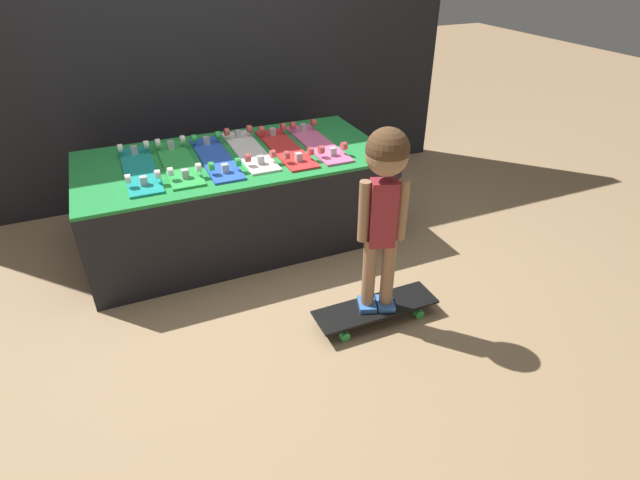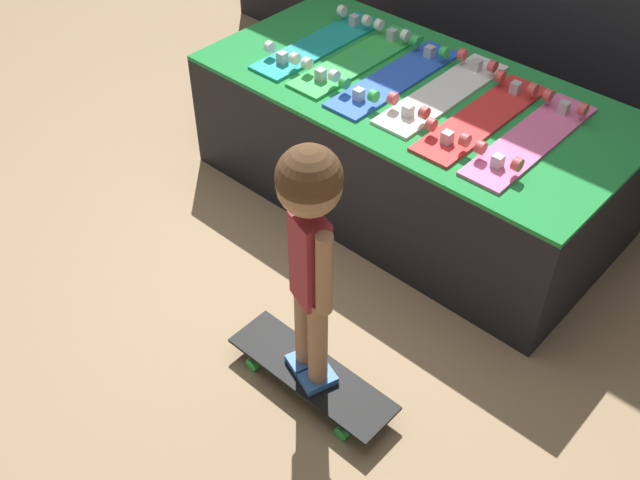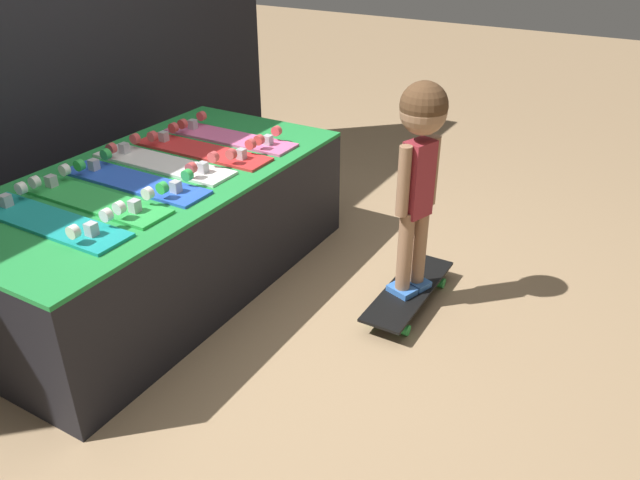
{
  "view_description": "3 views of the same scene",
  "coord_description": "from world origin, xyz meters",
  "views": [
    {
      "loc": [
        -0.69,
        -2.42,
        1.83
      ],
      "look_at": [
        0.26,
        -0.23,
        0.36
      ],
      "focal_mm": 28.0,
      "sensor_mm": 36.0,
      "label": 1
    },
    {
      "loc": [
        1.63,
        -1.84,
        2.32
      ],
      "look_at": [
        0.12,
        -0.18,
        0.29
      ],
      "focal_mm": 42.0,
      "sensor_mm": 36.0,
      "label": 2
    },
    {
      "loc": [
        -1.96,
        -1.48,
        1.76
      ],
      "look_at": [
        0.21,
        -0.21,
        0.37
      ],
      "focal_mm": 35.0,
      "sensor_mm": 36.0,
      "label": 3
    }
  ],
  "objects": [
    {
      "name": "skateboard_red_on_rack",
      "position": [
        0.35,
        0.57,
        0.62
      ],
      "size": [
        0.19,
        0.77,
        0.09
      ],
      "color": "red",
      "rests_on": "display_rack"
    },
    {
      "name": "skateboard_teal_on_rack",
      "position": [
        -0.58,
        0.59,
        0.62
      ],
      "size": [
        0.19,
        0.77,
        0.09
      ],
      "color": "teal",
      "rests_on": "display_rack"
    },
    {
      "name": "ground_plane",
      "position": [
        0.0,
        0.0,
        0.0
      ],
      "size": [
        16.0,
        16.0,
        0.0
      ],
      "primitive_type": "plane",
      "color": "#9E7F5B"
    },
    {
      "name": "skateboard_white_on_rack",
      "position": [
        0.12,
        0.62,
        0.62
      ],
      "size": [
        0.19,
        0.77,
        0.09
      ],
      "color": "white",
      "rests_on": "display_rack"
    },
    {
      "name": "skateboard_blue_on_rack",
      "position": [
        -0.12,
        0.58,
        0.62
      ],
      "size": [
        0.19,
        0.77,
        0.09
      ],
      "color": "blue",
      "rests_on": "display_rack"
    },
    {
      "name": "display_rack",
      "position": [
        0.0,
        0.6,
        0.3
      ],
      "size": [
        1.96,
        0.99,
        0.6
      ],
      "color": "black",
      "rests_on": "ground_plane"
    },
    {
      "name": "skateboard_green_on_rack",
      "position": [
        -0.35,
        0.6,
        0.62
      ],
      "size": [
        0.19,
        0.77,
        0.09
      ],
      "color": "green",
      "rests_on": "display_rack"
    },
    {
      "name": "child",
      "position": [
        0.44,
        -0.58,
        0.8
      ],
      "size": [
        0.23,
        0.2,
        1.01
      ],
      "rotation": [
        0.0,
        0.0,
        -0.33
      ],
      "color": "#3870C6",
      "rests_on": "skateboard_on_floor"
    },
    {
      "name": "skateboard_pink_on_rack",
      "position": [
        0.58,
        0.57,
        0.62
      ],
      "size": [
        0.19,
        0.77,
        0.09
      ],
      "color": "pink",
      "rests_on": "display_rack"
    },
    {
      "name": "skateboard_on_floor",
      "position": [
        0.44,
        -0.58,
        0.07
      ],
      "size": [
        0.69,
        0.21,
        0.09
      ],
      "color": "black",
      "rests_on": "ground_plane"
    }
  ]
}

